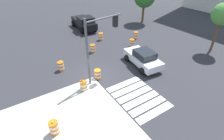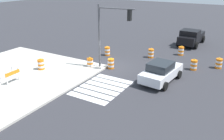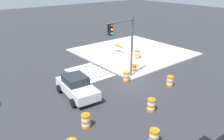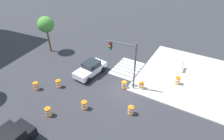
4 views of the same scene
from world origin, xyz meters
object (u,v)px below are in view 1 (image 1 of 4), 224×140
(traffic_barrel_near_corner, at_px, (61,66))
(traffic_barrel_median_near, at_px, (84,86))
(traffic_light_pole, at_px, (99,38))
(sports_car, at_px, (143,58))
(traffic_barrel_far_curb, at_px, (132,43))
(traffic_barrel_opposite_curb, at_px, (93,48))
(street_tree_streetside_mid, at_px, (223,15))
(traffic_barrel_crosswalk_end, at_px, (101,37))
(traffic_barrel_on_sidewalk, at_px, (54,128))
(pickup_truck, at_px, (85,23))
(traffic_barrel_median_far, at_px, (136,35))
(traffic_barrel_lane_center, at_px, (98,74))

(traffic_barrel_near_corner, distance_m, traffic_barrel_median_near, 3.89)
(traffic_barrel_near_corner, bearing_deg, traffic_light_pole, 36.62)
(sports_car, relative_size, traffic_barrel_far_curb, 4.38)
(traffic_barrel_opposite_curb, height_order, street_tree_streetside_mid, street_tree_streetside_mid)
(traffic_barrel_median_near, bearing_deg, traffic_barrel_crosswalk_end, 142.34)
(traffic_barrel_crosswalk_end, bearing_deg, traffic_barrel_on_sidewalk, -41.05)
(pickup_truck, xyz_separation_m, traffic_barrel_near_corner, (8.56, -6.52, -0.52))
(traffic_barrel_near_corner, relative_size, traffic_barrel_far_curb, 1.00)
(traffic_barrel_median_far, relative_size, traffic_barrel_lane_center, 1.00)
(traffic_barrel_median_near, bearing_deg, street_tree_streetside_mid, 84.45)
(traffic_barrel_near_corner, distance_m, traffic_barrel_crosswalk_end, 7.75)
(traffic_barrel_median_far, distance_m, traffic_light_pole, 10.29)
(traffic_barrel_far_curb, bearing_deg, sports_car, -23.40)
(sports_car, relative_size, traffic_barrel_median_far, 4.38)
(pickup_truck, height_order, traffic_barrel_crosswalk_end, pickup_truck)
(traffic_barrel_lane_center, xyz_separation_m, street_tree_streetside_mid, (2.27, 13.41, 3.65))
(traffic_barrel_crosswalk_end, xyz_separation_m, traffic_barrel_on_sidewalk, (10.70, -9.32, 0.15))
(traffic_barrel_opposite_curb, bearing_deg, traffic_barrel_median_near, -33.73)
(pickup_truck, height_order, traffic_barrel_near_corner, pickup_truck)
(traffic_barrel_near_corner, height_order, traffic_barrel_opposite_curb, same)
(traffic_barrel_median_far, height_order, traffic_light_pole, traffic_light_pole)
(sports_car, distance_m, traffic_barrel_lane_center, 4.85)
(traffic_barrel_far_curb, xyz_separation_m, traffic_barrel_lane_center, (3.44, -6.49, 0.00))
(traffic_barrel_near_corner, relative_size, traffic_barrel_crosswalk_end, 1.00)
(traffic_barrel_opposite_curb, bearing_deg, traffic_barrel_near_corner, -68.59)
(pickup_truck, distance_m, traffic_light_pole, 12.87)
(sports_car, bearing_deg, traffic_barrel_far_curb, 156.60)
(traffic_barrel_median_near, distance_m, traffic_barrel_far_curb, 9.25)
(traffic_barrel_crosswalk_end, xyz_separation_m, traffic_barrel_far_curb, (3.64, 2.12, 0.00))
(traffic_barrel_lane_center, bearing_deg, traffic_barrel_near_corner, -143.52)
(traffic_barrel_median_near, relative_size, traffic_barrel_far_curb, 1.00)
(sports_car, height_order, traffic_barrel_crosswalk_end, sports_car)
(traffic_barrel_far_curb, height_order, traffic_light_pole, traffic_light_pole)
(traffic_barrel_near_corner, height_order, traffic_barrel_lane_center, same)
(traffic_barrel_lane_center, height_order, street_tree_streetside_mid, street_tree_streetside_mid)
(traffic_barrel_far_curb, bearing_deg, traffic_barrel_near_corner, -87.42)
(pickup_truck, relative_size, traffic_barrel_median_near, 5.12)
(traffic_barrel_lane_center, height_order, traffic_light_pole, traffic_light_pole)
(traffic_barrel_crosswalk_end, height_order, traffic_barrel_far_curb, same)
(traffic_barrel_far_curb, relative_size, traffic_light_pole, 0.19)
(traffic_barrel_median_far, relative_size, street_tree_streetside_mid, 0.19)
(traffic_barrel_near_corner, xyz_separation_m, street_tree_streetside_mid, (5.32, 15.66, 3.65))
(sports_car, xyz_separation_m, pickup_truck, (-12.03, -0.56, 0.16))
(traffic_barrel_median_near, height_order, traffic_light_pole, traffic_light_pole)
(street_tree_streetside_mid, bearing_deg, pickup_truck, -146.64)
(traffic_barrel_median_far, height_order, traffic_barrel_lane_center, same)
(pickup_truck, distance_m, traffic_barrel_near_corner, 10.77)
(traffic_light_pole, bearing_deg, traffic_barrel_median_near, -73.54)
(pickup_truck, relative_size, traffic_barrel_lane_center, 5.12)
(pickup_truck, distance_m, street_tree_streetside_mid, 16.92)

